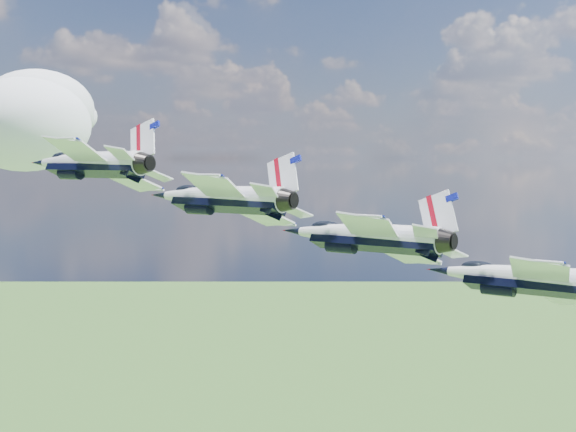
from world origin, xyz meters
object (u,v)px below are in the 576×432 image
jet_2 (362,236)px  jet_1 (218,197)px  jet_0 (87,163)px  jet_3 (522,278)px

jet_2 → jet_1: bearing=109.9°
jet_1 → jet_2: jet_1 is taller
jet_0 → jet_2: size_ratio=1.00×
jet_1 → jet_3: jet_1 is taller
jet_0 → jet_3: (23.58, -27.23, -8.39)m
jet_0 → jet_2: 24.65m
jet_0 → jet_1: 12.33m
jet_3 → jet_1: bearing=109.9°
jet_0 → jet_1: bearing=-70.1°
jet_2 → jet_3: bearing=-70.1°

